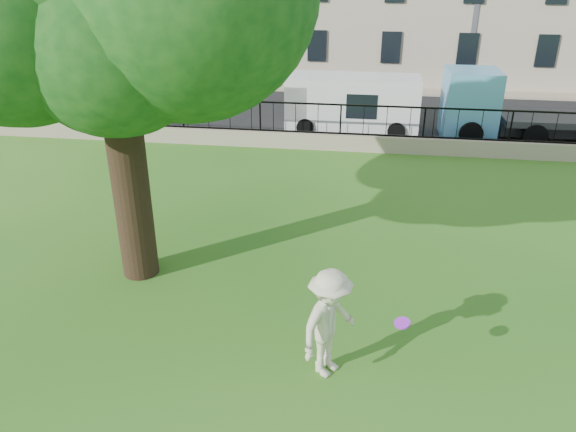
% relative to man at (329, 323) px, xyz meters
% --- Properties ---
extents(ground, '(120.00, 120.00, 0.00)m').
position_rel_man_xyz_m(ground, '(-0.57, 0.33, -1.02)').
color(ground, '#205E16').
rests_on(ground, ground).
extents(retaining_wall, '(50.00, 0.40, 0.60)m').
position_rel_man_xyz_m(retaining_wall, '(-0.57, 12.33, -0.72)').
color(retaining_wall, gray).
rests_on(retaining_wall, ground).
extents(iron_railing, '(50.00, 0.05, 1.13)m').
position_rel_man_xyz_m(iron_railing, '(-0.57, 12.33, 0.14)').
color(iron_railing, black).
rests_on(iron_railing, retaining_wall).
extents(street, '(60.00, 9.00, 0.01)m').
position_rel_man_xyz_m(street, '(-0.57, 17.03, -1.01)').
color(street, black).
rests_on(street, ground).
extents(sidewalk, '(60.00, 1.40, 0.12)m').
position_rel_man_xyz_m(sidewalk, '(-0.57, 22.23, -0.96)').
color(sidewalk, gray).
rests_on(sidewalk, ground).
extents(man, '(1.34, 1.51, 2.03)m').
position_rel_man_xyz_m(man, '(0.00, 0.00, 0.00)').
color(man, beige).
rests_on(man, ground).
extents(frisbee, '(0.31, 0.32, 0.12)m').
position_rel_man_xyz_m(frisbee, '(1.20, -0.03, 0.16)').
color(frisbee, '#A426D9').
extents(red_sedan, '(4.48, 2.03, 1.43)m').
position_rel_man_xyz_m(red_sedan, '(-11.40, 14.79, -0.30)').
color(red_sedan, '#AC151F').
rests_on(red_sedan, street).
extents(white_van, '(5.31, 2.09, 2.22)m').
position_rel_man_xyz_m(white_van, '(-0.25, 14.91, 0.10)').
color(white_van, silver).
rests_on(white_van, street).
extents(blue_truck, '(6.33, 2.34, 2.64)m').
position_rel_man_xyz_m(blue_truck, '(6.47, 14.73, 0.30)').
color(blue_truck, '#5BA8D7').
rests_on(blue_truck, street).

